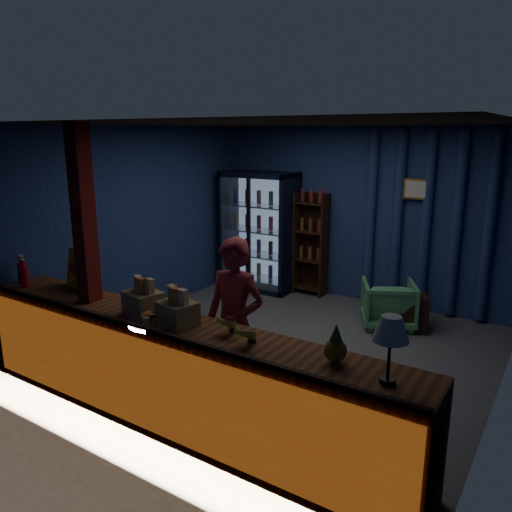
{
  "coord_description": "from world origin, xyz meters",
  "views": [
    {
      "loc": [
        2.73,
        -4.82,
        2.5
      ],
      "look_at": [
        -0.28,
        -0.2,
        1.14
      ],
      "focal_mm": 35.0,
      "sensor_mm": 36.0,
      "label": 1
    }
  ],
  "objects_px": {
    "green_chair": "(388,304)",
    "shopkeeper": "(235,324)",
    "pastry_tray": "(156,320)",
    "table_lamp": "(391,331)"
  },
  "relations": [
    {
      "from": "green_chair",
      "to": "shopkeeper",
      "type": "bearing_deg",
      "value": 51.28
    },
    {
      "from": "pastry_tray",
      "to": "green_chair",
      "type": "bearing_deg",
      "value": 74.69
    },
    {
      "from": "shopkeeper",
      "to": "pastry_tray",
      "type": "distance_m",
      "value": 0.76
    },
    {
      "from": "green_chair",
      "to": "pastry_tray",
      "type": "bearing_deg",
      "value": 47.92
    },
    {
      "from": "green_chair",
      "to": "table_lamp",
      "type": "height_order",
      "value": "table_lamp"
    },
    {
      "from": "shopkeeper",
      "to": "pastry_tray",
      "type": "relative_size",
      "value": 3.36
    },
    {
      "from": "table_lamp",
      "to": "pastry_tray",
      "type": "bearing_deg",
      "value": -178.72
    },
    {
      "from": "pastry_tray",
      "to": "table_lamp",
      "type": "height_order",
      "value": "table_lamp"
    },
    {
      "from": "green_chair",
      "to": "table_lamp",
      "type": "relative_size",
      "value": 1.49
    },
    {
      "from": "green_chair",
      "to": "pastry_tray",
      "type": "distance_m",
      "value": 3.53
    }
  ]
}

